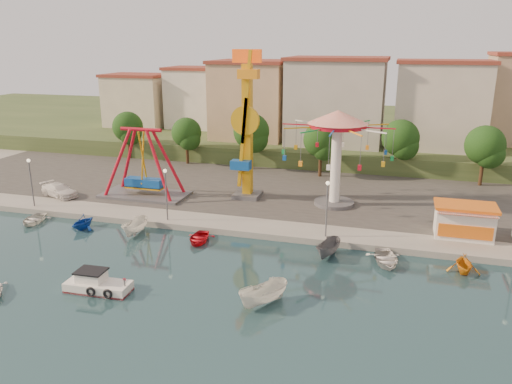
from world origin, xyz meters
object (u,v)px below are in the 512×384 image
at_px(cabin_motorboat, 97,285).
at_px(van, 59,190).
at_px(pirate_ship_ride, 143,164).
at_px(kamikaze_tower, 247,129).
at_px(wave_swinger, 337,137).
at_px(skiff, 264,295).

distance_m(cabin_motorboat, van, 24.59).
distance_m(pirate_ship_ride, kamikaze_tower, 12.70).
relative_size(kamikaze_tower, cabin_motorboat, 3.33).
height_order(pirate_ship_ride, kamikaze_tower, kamikaze_tower).
height_order(pirate_ship_ride, van, pirate_ship_ride).
distance_m(wave_swinger, van, 32.38).
bearing_deg(pirate_ship_ride, skiff, -44.80).
distance_m(pirate_ship_ride, wave_swinger, 22.15).
relative_size(pirate_ship_ride, skiff, 2.35).
height_order(cabin_motorboat, skiff, skiff).
xyz_separation_m(cabin_motorboat, skiff, (12.50, 1.36, 0.36)).
xyz_separation_m(pirate_ship_ride, wave_swinger, (21.63, 2.84, 3.80)).
bearing_deg(kamikaze_tower, cabin_motorboat, -100.70).
relative_size(kamikaze_tower, van, 3.24).
bearing_deg(pirate_ship_ride, kamikaze_tower, 12.71).
height_order(kamikaze_tower, skiff, kamikaze_tower).
height_order(kamikaze_tower, cabin_motorboat, kamikaze_tower).
distance_m(kamikaze_tower, van, 23.07).
bearing_deg(kamikaze_tower, skiff, -70.11).
bearing_deg(skiff, van, -175.81).
relative_size(pirate_ship_ride, kamikaze_tower, 0.61).
bearing_deg(pirate_ship_ride, cabin_motorboat, -70.97).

